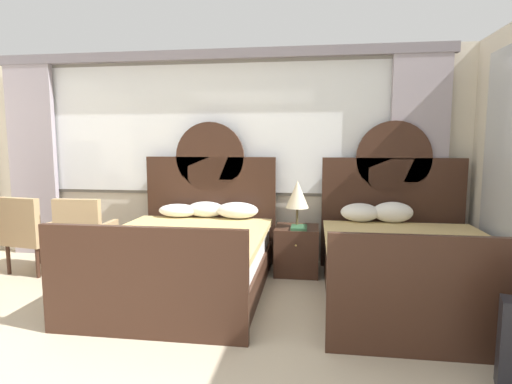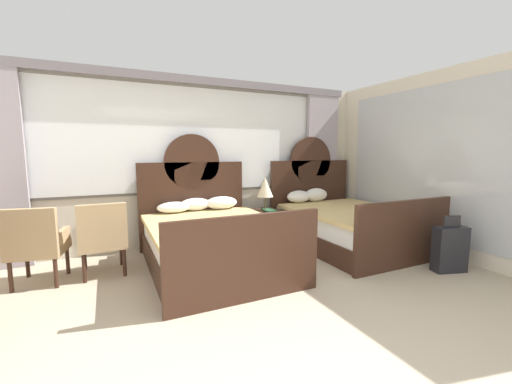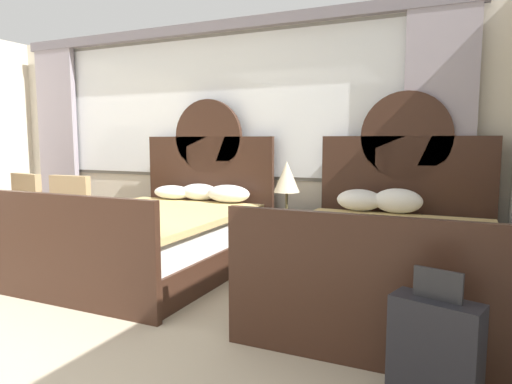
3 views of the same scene
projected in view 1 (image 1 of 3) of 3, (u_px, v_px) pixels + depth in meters
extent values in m
cube|color=beige|center=(215.00, 157.00, 5.34)|extent=(6.31, 0.07, 2.70)
cube|color=#605B52|center=(214.00, 129.00, 5.25)|extent=(4.71, 0.02, 1.71)
cube|color=white|center=(214.00, 129.00, 5.25)|extent=(4.63, 0.02, 1.63)
cube|color=#998E99|center=(33.00, 160.00, 5.56)|extent=(0.66, 0.08, 2.60)
cube|color=#998E99|center=(418.00, 162.00, 4.86)|extent=(0.66, 0.08, 2.60)
cube|color=slate|center=(211.00, 55.00, 5.05)|extent=(5.81, 0.10, 0.12)
cube|color=#382116|center=(186.00, 276.00, 4.25)|extent=(1.59, 2.07, 0.30)
cube|color=white|center=(185.00, 250.00, 4.22)|extent=(1.53, 1.97, 0.26)
cube|color=tan|center=(183.00, 237.00, 4.12)|extent=(1.63, 1.87, 0.06)
cube|color=#382116|center=(211.00, 210.00, 5.24)|extent=(1.67, 0.06, 1.36)
cylinder|color=#382116|center=(210.00, 157.00, 5.15)|extent=(0.87, 0.06, 0.87)
cube|color=#382116|center=(143.00, 283.00, 3.17)|extent=(1.67, 0.06, 0.90)
ellipsoid|color=white|center=(178.00, 210.00, 5.04)|extent=(0.50, 0.27, 0.16)
ellipsoid|color=white|center=(206.00, 209.00, 5.05)|extent=(0.47, 0.28, 0.19)
ellipsoid|color=white|center=(237.00, 210.00, 4.94)|extent=(0.51, 0.30, 0.20)
cube|color=#382116|center=(410.00, 287.00, 3.94)|extent=(1.59, 2.07, 0.30)
cube|color=white|center=(411.00, 259.00, 3.91)|extent=(1.53, 1.97, 0.26)
cube|color=tan|center=(414.00, 245.00, 3.81)|extent=(1.63, 1.87, 0.06)
cube|color=#382116|center=(391.00, 214.00, 4.92)|extent=(1.67, 0.06, 1.36)
cylinder|color=#382116|center=(394.00, 158.00, 4.84)|extent=(0.87, 0.06, 0.87)
cube|color=#382116|center=(447.00, 299.00, 2.85)|extent=(1.67, 0.06, 0.90)
ellipsoid|color=white|center=(360.00, 212.00, 4.75)|extent=(0.45, 0.30, 0.21)
ellipsoid|color=white|center=(393.00, 212.00, 4.69)|extent=(0.46, 0.25, 0.24)
cube|color=#382116|center=(297.00, 250.00, 4.81)|extent=(0.50, 0.50, 0.55)
sphere|color=tan|center=(296.00, 245.00, 4.54)|extent=(0.02, 0.02, 0.02)
cylinder|color=brown|center=(297.00, 226.00, 4.77)|extent=(0.14, 0.14, 0.02)
cylinder|color=brown|center=(297.00, 217.00, 4.76)|extent=(0.03, 0.03, 0.21)
cone|color=beige|center=(297.00, 194.00, 4.72)|extent=(0.27, 0.27, 0.32)
cube|color=#285133|center=(299.00, 227.00, 4.67)|extent=(0.18, 0.26, 0.03)
cube|color=tan|center=(88.00, 240.00, 4.80)|extent=(0.56, 0.56, 0.10)
cube|color=tan|center=(77.00, 220.00, 4.54)|extent=(0.54, 0.10, 0.47)
cube|color=tan|center=(107.00, 230.00, 4.76)|extent=(0.08, 0.48, 0.16)
cube|color=tan|center=(69.00, 229.00, 4.81)|extent=(0.08, 0.48, 0.16)
cylinder|color=#382116|center=(115.00, 254.00, 5.02)|extent=(0.04, 0.04, 0.35)
cylinder|color=#382116|center=(81.00, 253.00, 5.06)|extent=(0.04, 0.04, 0.35)
cylinder|color=#382116|center=(98.00, 264.00, 4.59)|extent=(0.04, 0.04, 0.35)
cylinder|color=#382116|center=(62.00, 263.00, 4.63)|extent=(0.04, 0.04, 0.35)
cube|color=tan|center=(37.00, 238.00, 4.89)|extent=(0.62, 0.62, 0.10)
cube|color=tan|center=(19.00, 218.00, 4.64)|extent=(0.54, 0.17, 0.47)
cube|color=tan|center=(52.00, 229.00, 4.80)|extent=(0.14, 0.48, 0.16)
cube|color=tan|center=(21.00, 226.00, 4.95)|extent=(0.14, 0.48, 0.16)
cylinder|color=#382116|center=(66.00, 253.00, 5.06)|extent=(0.04, 0.04, 0.35)
cylinder|color=#382116|center=(38.00, 250.00, 5.19)|extent=(0.04, 0.04, 0.35)
cylinder|color=#382116|center=(38.00, 263.00, 4.65)|extent=(0.04, 0.04, 0.35)
cylinder|color=#382116|center=(8.00, 260.00, 4.78)|extent=(0.04, 0.04, 0.35)
cylinder|color=black|center=(502.00, 383.00, 2.58)|extent=(0.05, 0.03, 0.05)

